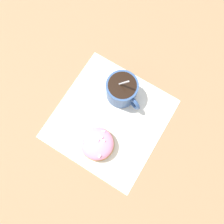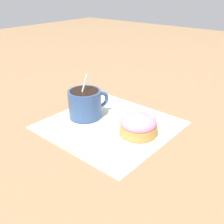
% 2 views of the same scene
% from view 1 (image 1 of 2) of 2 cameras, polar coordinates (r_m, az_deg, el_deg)
% --- Properties ---
extents(ground_plane, '(3.00, 3.00, 0.00)m').
position_cam_1_polar(ground_plane, '(0.56, -0.60, -1.75)').
color(ground_plane, '#93704C').
extents(paper_napkin, '(0.28, 0.27, 0.00)m').
position_cam_1_polar(paper_napkin, '(0.56, -0.60, -1.72)').
color(paper_napkin, white).
rests_on(paper_napkin, ground_plane).
extents(coffee_cup, '(0.08, 0.10, 0.11)m').
position_cam_1_polar(coffee_cup, '(0.54, 2.67, 5.81)').
color(coffee_cup, '#335184').
rests_on(coffee_cup, paper_napkin).
extents(frosted_pastry, '(0.08, 0.08, 0.05)m').
position_cam_1_polar(frosted_pastry, '(0.53, -3.85, -8.29)').
color(frosted_pastry, '#D19347').
rests_on(frosted_pastry, paper_napkin).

